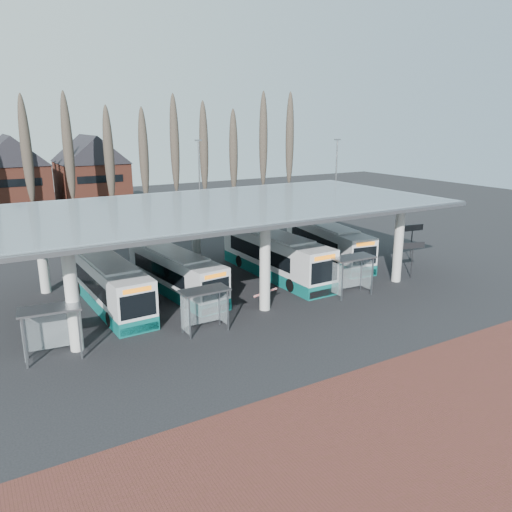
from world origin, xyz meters
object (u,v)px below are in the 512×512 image
bus_2 (275,256)px  shelter_2 (351,267)px  shelter_0 (51,321)px  bus_0 (108,283)px  shelter_1 (204,300)px  bus_1 (175,273)px  bus_3 (327,243)px

bus_2 → shelter_2: size_ratio=3.95×
shelter_2 → shelter_0: bearing=-178.0°
bus_0 → shelter_1: 8.18m
bus_0 → shelter_0: bearing=-127.9°
bus_1 → bus_2: bearing=-8.6°
bus_2 → shelter_2: bearing=-73.0°
shelter_0 → shelter_2: (20.04, -0.28, 0.02)m
bus_3 → shelter_0: size_ratio=3.68×
bus_2 → shelter_1: bus_2 is taller
bus_1 → bus_2: size_ratio=0.89×
bus_2 → bus_3: (6.62, 1.66, -0.11)m
bus_0 → shelter_2: (15.45, -6.70, 0.58)m
bus_3 → shelter_2: bearing=-110.1°
bus_0 → bus_3: bus_3 is taller
bus_1 → shelter_2: (10.57, -6.99, 0.66)m
bus_2 → bus_3: bus_2 is taller
bus_0 → bus_1: (4.88, 0.28, -0.08)m
bus_3 → shelter_0: bus_3 is taller
bus_1 → shelter_2: size_ratio=3.52×
shelter_0 → bus_3: bearing=24.9°
bus_1 → shelter_0: 11.62m
shelter_0 → shelter_1: 8.35m
shelter_0 → shelter_1: shelter_0 is taller
bus_0 → bus_3: size_ratio=0.98×
shelter_2 → bus_1: bearing=149.4°
bus_1 → bus_3: bearing=-1.4°
bus_3 → shelter_1: bearing=-143.1°
bus_0 → bus_1: 4.89m
shelter_1 → shelter_2: (11.74, 0.58, 0.16)m
bus_1 → shelter_1: (-1.17, -7.56, 0.49)m
shelter_2 → bus_0: bearing=159.4°
shelter_0 → shelter_2: size_ratio=1.02×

